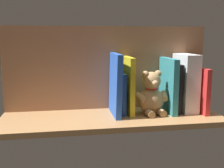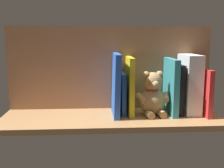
% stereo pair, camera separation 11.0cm
% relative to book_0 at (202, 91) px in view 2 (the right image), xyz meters
% --- Properties ---
extents(ground_plane, '(0.90, 0.30, 0.02)m').
position_rel_book_0_xyz_m(ground_plane, '(0.38, 0.02, -0.11)').
color(ground_plane, '#A87A4C').
extents(shelf_back_panel, '(0.90, 0.02, 0.37)m').
position_rel_book_0_xyz_m(shelf_back_panel, '(0.38, -0.11, 0.09)').
color(shelf_back_panel, '#9B6644').
rests_on(shelf_back_panel, ground_plane).
extents(book_0, '(0.02, 0.19, 0.19)m').
position_rel_book_0_xyz_m(book_0, '(0.00, 0.00, 0.00)').
color(book_0, red).
rests_on(book_0, ground_plane).
extents(dictionary_thick_white, '(0.06, 0.16, 0.25)m').
position_rel_book_0_xyz_m(dictionary_thick_white, '(0.05, -0.02, 0.03)').
color(dictionary_thick_white, silver).
rests_on(dictionary_thick_white, ground_plane).
extents(book_1, '(0.02, 0.15, 0.21)m').
position_rel_book_0_xyz_m(book_1, '(0.10, -0.02, 0.01)').
color(book_1, black).
rests_on(book_1, ground_plane).
extents(book_2, '(0.02, 0.18, 0.23)m').
position_rel_book_0_xyz_m(book_2, '(0.13, -0.01, 0.02)').
color(book_2, teal).
rests_on(book_2, ground_plane).
extents(teddy_bear, '(0.15, 0.13, 0.19)m').
position_rel_book_0_xyz_m(teddy_bear, '(0.22, 0.02, -0.02)').
color(teddy_bear, tan).
rests_on(teddy_bear, ground_plane).
extents(book_3, '(0.02, 0.16, 0.24)m').
position_rel_book_0_xyz_m(book_3, '(0.31, -0.02, 0.02)').
color(book_3, yellow).
rests_on(book_3, ground_plane).
extents(book_4, '(0.02, 0.14, 0.17)m').
position_rel_book_0_xyz_m(book_4, '(0.34, -0.03, -0.01)').
color(book_4, blue).
rests_on(book_4, ground_plane).
extents(book_5, '(0.03, 0.19, 0.26)m').
position_rel_book_0_xyz_m(book_5, '(0.37, -0.00, 0.03)').
color(book_5, blue).
rests_on(book_5, ground_plane).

